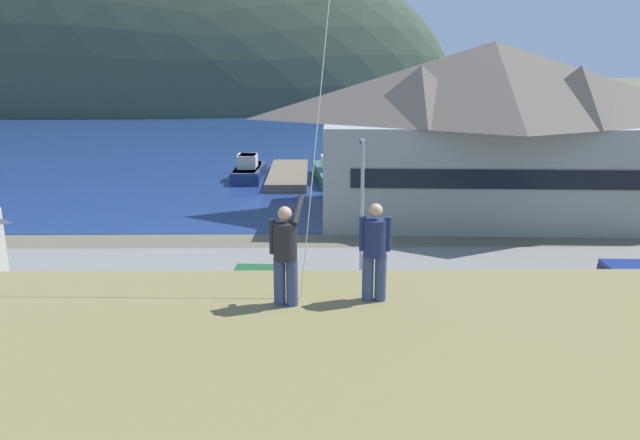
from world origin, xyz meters
The scene contains 16 objects.
ground_plane centered at (0.00, 0.00, 0.00)m, with size 600.00×600.00×0.00m, color #66604C.
parking_lot_pad centered at (0.00, 5.00, 0.05)m, with size 40.00×20.00×0.10m, color gray.
bay_water centered at (0.00, 60.00, 0.01)m, with size 360.00×84.00×0.03m, color navy.
far_hill_east_peak centered at (-35.21, 112.70, 0.00)m, with size 131.37×51.15×75.24m, color #3D4C38.
harbor_lodge centered at (12.31, 22.42, 5.86)m, with size 22.56×12.80×10.95m.
wharf_dock centered at (-0.96, 34.88, 0.35)m, with size 3.20×11.91×0.70m.
moored_boat_wharfside centered at (-4.27, 34.77, 0.72)m, with size 2.47×6.27×2.16m.
moored_boat_outer_mooring centered at (2.77, 33.97, 0.72)m, with size 3.42×8.65×2.16m.
moored_boat_inner_slip centered at (-4.38, 34.79, 0.72)m, with size 2.39×6.88×2.16m.
parked_car_front_row_red centered at (1.79, 1.36, 1.06)m, with size 4.27×2.20×1.82m.
parked_car_back_row_left centered at (-7.69, 0.13, 1.06)m, with size 4.36×2.37×1.82m.
parked_car_front_row_end centered at (14.05, 6.69, 1.06)m, with size 4.27×2.18×1.82m.
parked_car_mid_row_far centered at (-1.05, 6.23, 1.06)m, with size 4.31×2.28×1.82m.
parking_light_pole centered at (3.34, 10.56, 3.80)m, with size 0.24×0.78×6.35m.
person_kite_flyer centered at (0.65, -6.69, 6.81)m, with size 0.60×0.62×1.86m.
person_companion centered at (2.19, -6.50, 6.79)m, with size 0.55×0.40×1.74m.
Camera 1 is at (1.13, -16.64, 9.99)m, focal length 34.72 mm.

